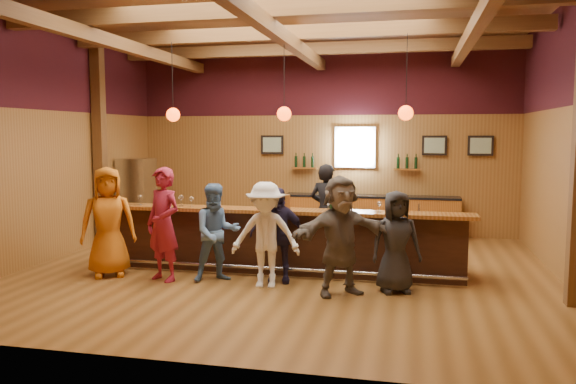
% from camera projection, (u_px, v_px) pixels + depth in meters
% --- Properties ---
extents(room, '(9.04, 9.00, 4.52)m').
position_uv_depth(room, '(285.00, 83.00, 9.41)').
color(room, brown).
rests_on(room, ground).
extents(bar_counter, '(6.30, 1.07, 1.11)m').
position_uv_depth(bar_counter, '(287.00, 240.00, 9.78)').
color(bar_counter, black).
rests_on(bar_counter, ground).
extents(back_bar_cabinet, '(4.00, 0.52, 0.95)m').
position_uv_depth(back_bar_cabinet, '(370.00, 216.00, 12.99)').
color(back_bar_cabinet, brown).
rests_on(back_bar_cabinet, ground).
extents(window, '(0.95, 0.09, 0.95)m').
position_uv_depth(window, '(355.00, 147.00, 13.13)').
color(window, silver).
rests_on(window, room).
extents(framed_pictures, '(5.35, 0.05, 0.45)m').
position_uv_depth(framed_pictures, '(393.00, 145.00, 12.93)').
color(framed_pictures, black).
rests_on(framed_pictures, room).
extents(wine_shelves, '(3.00, 0.18, 0.30)m').
position_uv_depth(wine_shelves, '(355.00, 166.00, 13.11)').
color(wine_shelves, brown).
rests_on(wine_shelves, room).
extents(pendant_lights, '(4.24, 0.24, 1.37)m').
position_uv_depth(pendant_lights, '(284.00, 113.00, 9.41)').
color(pendant_lights, black).
rests_on(pendant_lights, room).
extents(stainless_fridge, '(0.70, 0.70, 1.80)m').
position_uv_depth(stainless_fridge, '(137.00, 197.00, 13.00)').
color(stainless_fridge, silver).
rests_on(stainless_fridge, ground).
extents(customer_orange, '(1.06, 0.95, 1.83)m').
position_uv_depth(customer_orange, '(108.00, 222.00, 9.32)').
color(customer_orange, '#C36412').
rests_on(customer_orange, ground).
extents(customer_redvest, '(0.79, 0.67, 1.84)m').
position_uv_depth(customer_redvest, '(163.00, 224.00, 9.02)').
color(customer_redvest, maroon).
rests_on(customer_redvest, ground).
extents(customer_denim, '(0.97, 0.91, 1.58)m').
position_uv_depth(customer_denim, '(217.00, 233.00, 9.00)').
color(customer_denim, '#5175A2').
rests_on(customer_denim, ground).
extents(customer_white, '(1.12, 0.72, 1.64)m').
position_uv_depth(customer_white, '(266.00, 235.00, 8.63)').
color(customer_white, white).
rests_on(customer_white, ground).
extents(customer_navy, '(0.95, 0.57, 1.52)m').
position_uv_depth(customer_navy, '(278.00, 235.00, 8.93)').
color(customer_navy, '#211C39').
rests_on(customer_navy, ground).
extents(customer_brown, '(1.66, 1.33, 1.77)m').
position_uv_depth(customer_brown, '(341.00, 235.00, 8.22)').
color(customer_brown, '#60574C').
rests_on(customer_brown, ground).
extents(customer_dark, '(0.86, 0.69, 1.53)m').
position_uv_depth(customer_dark, '(396.00, 242.00, 8.37)').
color(customer_dark, black).
rests_on(customer_dark, ground).
extents(bartender, '(0.75, 0.61, 1.80)m').
position_uv_depth(bartender, '(326.00, 211.00, 10.75)').
color(bartender, black).
rests_on(bartender, ground).
extents(ice_bucket, '(0.22, 0.22, 0.24)m').
position_uv_depth(ice_bucket, '(284.00, 202.00, 9.45)').
color(ice_bucket, brown).
rests_on(ice_bucket, bar_counter).
extents(bottle_a, '(0.08, 0.08, 0.38)m').
position_uv_depth(bottle_a, '(332.00, 201.00, 9.29)').
color(bottle_a, black).
rests_on(bottle_a, bar_counter).
extents(bottle_b, '(0.07, 0.07, 0.33)m').
position_uv_depth(bottle_b, '(345.00, 203.00, 9.24)').
color(bottle_b, black).
rests_on(bottle_b, bar_counter).
extents(glass_a, '(0.08, 0.08, 0.18)m').
position_uv_depth(glass_a, '(140.00, 198.00, 9.95)').
color(glass_a, silver).
rests_on(glass_a, bar_counter).
extents(glass_b, '(0.09, 0.09, 0.20)m').
position_uv_depth(glass_b, '(181.00, 198.00, 9.78)').
color(glass_b, silver).
rests_on(glass_b, bar_counter).
extents(glass_c, '(0.08, 0.08, 0.18)m').
position_uv_depth(glass_c, '(191.00, 199.00, 9.72)').
color(glass_c, silver).
rests_on(glass_c, bar_counter).
extents(glass_d, '(0.08, 0.08, 0.17)m').
position_uv_depth(glass_d, '(218.00, 200.00, 9.67)').
color(glass_d, silver).
rests_on(glass_d, bar_counter).
extents(glass_e, '(0.08, 0.08, 0.19)m').
position_uv_depth(glass_e, '(268.00, 201.00, 9.43)').
color(glass_e, silver).
rests_on(glass_e, bar_counter).
extents(glass_f, '(0.08, 0.08, 0.17)m').
position_uv_depth(glass_f, '(328.00, 203.00, 9.19)').
color(glass_f, silver).
rests_on(glass_f, bar_counter).
extents(glass_g, '(0.08, 0.08, 0.17)m').
position_uv_depth(glass_g, '(379.00, 205.00, 9.02)').
color(glass_g, silver).
rests_on(glass_g, bar_counter).
extents(glass_h, '(0.08, 0.08, 0.18)m').
position_uv_depth(glass_h, '(399.00, 205.00, 9.00)').
color(glass_h, silver).
rests_on(glass_h, bar_counter).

